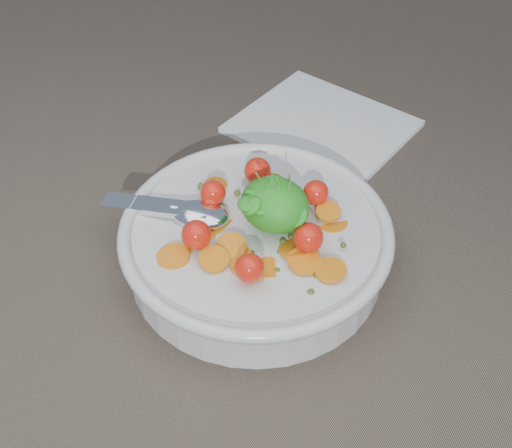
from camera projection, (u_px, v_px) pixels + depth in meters
The scene contains 3 objects.
ground at pixel (240, 247), 0.59m from camera, with size 6.00×6.00×0.00m, color #6E5E4E.
bowl at pixel (256, 241), 0.56m from camera, with size 0.25×0.24×0.10m.
napkin at pixel (322, 126), 0.72m from camera, with size 0.18×0.15×0.01m, color white.
Camera 1 is at (0.23, -0.34, 0.43)m, focal length 45.00 mm.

